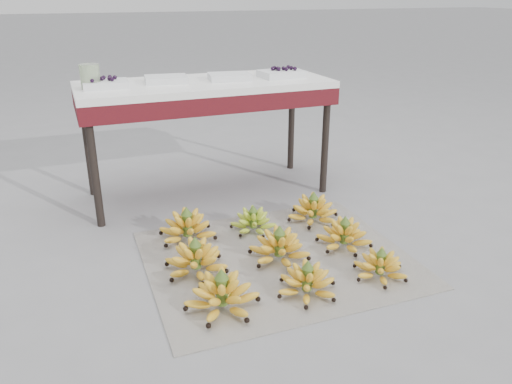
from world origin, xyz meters
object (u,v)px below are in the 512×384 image
object	(u,v)px
tray_right	(230,77)
glass_jar	(90,76)
bunch_front_right	(380,266)
bunch_mid_center	(279,247)
bunch_back_center	(253,222)
tray_far_left	(105,84)
bunch_front_left	(222,295)
bunch_mid_right	(344,236)
tray_far_right	(281,73)
tray_left	(166,79)
bunch_back_right	(313,211)
bunch_back_left	(187,228)
bunch_mid_left	(196,260)
vendor_table	(205,95)
bunch_front_center	(307,282)
newspaper_mat	(277,259)

from	to	relation	value
tray_right	glass_jar	size ratio (longest dim) A/B	2.02
bunch_front_right	bunch_mid_center	size ratio (longest dim) A/B	0.79
bunch_back_center	tray_far_left	world-z (taller)	tray_far_left
tray_far_left	glass_jar	bearing A→B (deg)	-178.68
tray_right	bunch_front_left	bearing A→B (deg)	-110.51
bunch_mid_right	tray_far_right	size ratio (longest dim) A/B	1.15
bunch_mid_center	tray_left	xyz separation A→B (m)	(-0.30, 1.00, 0.67)
bunch_back_right	tray_far_right	world-z (taller)	tray_far_right
bunch_back_left	tray_left	xyz separation A→B (m)	(0.07, 0.63, 0.67)
bunch_mid_center	bunch_front_right	bearing A→B (deg)	-56.27
bunch_mid_left	bunch_mid_center	distance (m)	0.41
tray_right	glass_jar	world-z (taller)	glass_jar
bunch_back_left	bunch_back_center	world-z (taller)	bunch_back_left
bunch_back_center	vendor_table	world-z (taller)	vendor_table
tray_far_left	tray_far_right	bearing A→B (deg)	-1.54
bunch_front_center	bunch_back_left	xyz separation A→B (m)	(-0.35, 0.69, 0.01)
bunch_mid_left	bunch_mid_right	xyz separation A→B (m)	(0.77, -0.03, -0.00)
bunch_mid_center	tray_far_right	distance (m)	1.22
tray_far_left	tray_far_right	distance (m)	1.06
bunch_front_left	bunch_back_left	bearing A→B (deg)	103.79
bunch_mid_right	bunch_back_left	distance (m)	0.81
bunch_back_center	vendor_table	size ratio (longest dim) A/B	0.19
bunch_mid_right	tray_left	xyz separation A→B (m)	(-0.66, 1.00, 0.68)
tray_far_right	vendor_table	bearing A→B (deg)	175.89
bunch_back_center	tray_left	world-z (taller)	tray_left
glass_jar	bunch_back_right	bearing A→B (deg)	-30.07
newspaper_mat	vendor_table	xyz separation A→B (m)	(-0.07, 0.96, 0.64)
bunch_back_right	tray_left	distance (m)	1.15
vendor_table	tray_far_right	xyz separation A→B (m)	(0.49, -0.03, 0.11)
bunch_front_center	vendor_table	world-z (taller)	vendor_table
bunch_mid_left	tray_far_right	distance (m)	1.39
bunch_front_right	bunch_mid_center	world-z (taller)	bunch_mid_center
bunch_back_center	bunch_mid_left	bearing A→B (deg)	-152.54
bunch_front_right	bunch_back_left	world-z (taller)	bunch_back_left
bunch_back_center	glass_jar	world-z (taller)	glass_jar
bunch_mid_left	tray_right	bearing A→B (deg)	56.47
bunch_mid_center	bunch_mid_right	size ratio (longest dim) A/B	1.16
bunch_back_center	tray_far_right	bearing A→B (deg)	44.89
bunch_mid_center	glass_jar	xyz separation A→B (m)	(-0.72, 0.96, 0.72)
bunch_back_center	tray_far_left	distance (m)	1.12
bunch_mid_center	glass_jar	size ratio (longest dim) A/B	2.74
bunch_front_center	bunch_front_right	xyz separation A→B (m)	(0.37, 0.00, -0.00)
tray_right	bunch_back_right	bearing A→B (deg)	-65.83
bunch_mid_right	tray_right	world-z (taller)	tray_right
bunch_front_right	bunch_back_right	bearing A→B (deg)	101.03
bunch_front_right	vendor_table	distance (m)	1.47
newspaper_mat	bunch_front_right	world-z (taller)	bunch_front_right
newspaper_mat	bunch_mid_right	distance (m)	0.37
bunch_front_center	vendor_table	xyz separation A→B (m)	(-0.06, 1.28, 0.58)
tray_far_left	tray_left	size ratio (longest dim) A/B	0.95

